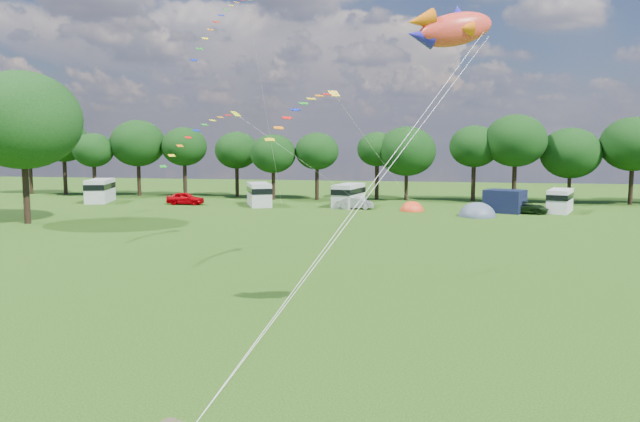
% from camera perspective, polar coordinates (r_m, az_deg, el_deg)
% --- Properties ---
extents(ground_plane, '(180.00, 180.00, 0.00)m').
position_cam_1_polar(ground_plane, '(22.62, -3.85, -12.44)').
color(ground_plane, black).
rests_on(ground_plane, ground).
extents(tree_line, '(102.98, 10.98, 10.27)m').
position_cam_1_polar(tree_line, '(75.69, 10.65, 5.68)').
color(tree_line, black).
rests_on(tree_line, ground).
extents(big_tree, '(10.00, 10.00, 13.28)m').
position_cam_1_polar(big_tree, '(60.23, -25.57, 7.50)').
color(big_tree, black).
rests_on(big_tree, ground).
extents(car_a, '(4.35, 1.85, 1.43)m').
position_cam_1_polar(car_a, '(72.38, -12.20, 1.14)').
color(car_a, '#BC0008').
rests_on(car_a, ground).
extents(car_b, '(3.72, 1.61, 1.28)m').
position_cam_1_polar(car_b, '(66.39, 3.23, 0.74)').
color(car_b, gray).
rests_on(car_b, ground).
extents(car_d, '(4.76, 2.81, 1.22)m').
position_cam_1_polar(car_d, '(65.63, 18.29, 0.32)').
color(car_d, black).
rests_on(car_d, ground).
extents(campervan_a, '(3.75, 5.95, 2.71)m').
position_cam_1_polar(campervan_a, '(78.00, -19.46, 1.84)').
color(campervan_a, silver).
rests_on(campervan_a, ground).
extents(campervan_b, '(4.10, 5.66, 2.55)m').
position_cam_1_polar(campervan_b, '(69.73, -5.58, 1.59)').
color(campervan_b, '#B8B8BA').
rests_on(campervan_b, ground).
extents(campervan_c, '(3.24, 5.50, 2.53)m').
position_cam_1_polar(campervan_c, '(68.36, 2.63, 1.51)').
color(campervan_c, '#BBBBBD').
rests_on(campervan_c, ground).
extents(campervan_d, '(3.42, 5.18, 2.34)m').
position_cam_1_polar(campervan_d, '(67.80, 21.09, 0.95)').
color(campervan_d, silver).
rests_on(campervan_d, ground).
extents(tent_orange, '(2.51, 2.75, 1.97)m').
position_cam_1_polar(tent_orange, '(65.26, 8.41, 0.03)').
color(tent_orange, '#F6411D').
rests_on(tent_orange, ground).
extents(tent_greyblue, '(3.63, 3.98, 2.70)m').
position_cam_1_polar(tent_greyblue, '(61.86, 14.17, -0.46)').
color(tent_greyblue, '#4A576A').
rests_on(tent_greyblue, ground).
extents(awning_navy, '(4.56, 4.21, 2.29)m').
position_cam_1_polar(awning_navy, '(65.91, 16.54, 0.87)').
color(awning_navy, black).
rests_on(awning_navy, ground).
extents(fish_kite, '(3.28, 1.99, 1.72)m').
position_cam_1_polar(fish_kite, '(22.64, 11.70, 15.97)').
color(fish_kite, '#F33B2D').
rests_on(fish_kite, ground).
extents(streamer_kite_a, '(3.30, 5.57, 5.75)m').
position_cam_1_polar(streamer_kite_a, '(52.25, -8.67, 17.13)').
color(streamer_kite_a, yellow).
rests_on(streamer_kite_a, ground).
extents(streamer_kite_b, '(4.17, 4.72, 3.81)m').
position_cam_1_polar(streamer_kite_b, '(43.25, -10.33, 7.37)').
color(streamer_kite_b, '#D6E40F').
rests_on(streamer_kite_b, ground).
extents(streamer_kite_c, '(3.15, 4.91, 2.79)m').
position_cam_1_polar(streamer_kite_c, '(33.47, -1.00, 9.61)').
color(streamer_kite_c, yellow).
rests_on(streamer_kite_c, ground).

